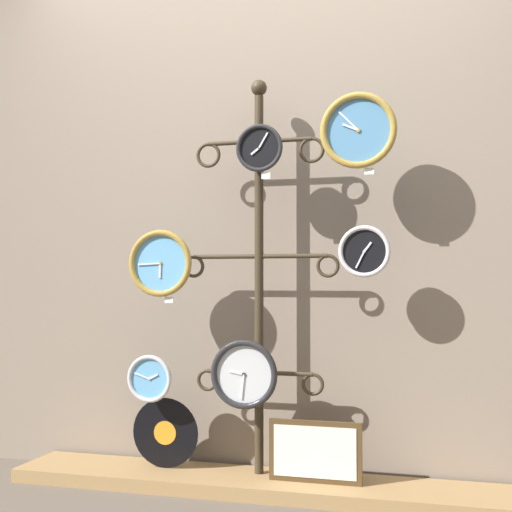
{
  "coord_description": "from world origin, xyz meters",
  "views": [
    {
      "loc": [
        0.85,
        -2.66,
        0.91
      ],
      "look_at": [
        0.0,
        0.36,
        1.02
      ],
      "focal_mm": 50.0,
      "sensor_mm": 36.0,
      "label": 1
    }
  ],
  "objects_px": {
    "clock_middle_left": "(161,263)",
    "picture_frame": "(315,452)",
    "display_stand": "(259,339)",
    "vinyl_record": "(165,433)",
    "clock_top_right": "(358,130)",
    "clock_top_center": "(260,148)",
    "clock_middle_right": "(364,251)",
    "clock_bottom_center": "(244,374)",
    "clock_bottom_left": "(150,379)"
  },
  "relations": [
    {
      "from": "clock_top_right",
      "to": "clock_middle_left",
      "type": "bearing_deg",
      "value": -179.3
    },
    {
      "from": "display_stand",
      "to": "clock_top_right",
      "type": "bearing_deg",
      "value": -12.21
    },
    {
      "from": "clock_top_center",
      "to": "vinyl_record",
      "type": "bearing_deg",
      "value": 173.2
    },
    {
      "from": "clock_top_right",
      "to": "clock_bottom_center",
      "type": "relative_size",
      "value": 1.08
    },
    {
      "from": "clock_top_center",
      "to": "clock_bottom_center",
      "type": "height_order",
      "value": "clock_top_center"
    },
    {
      "from": "display_stand",
      "to": "clock_top_right",
      "type": "distance_m",
      "value": 1.01
    },
    {
      "from": "clock_top_center",
      "to": "clock_bottom_left",
      "type": "relative_size",
      "value": 0.99
    },
    {
      "from": "clock_bottom_left",
      "to": "vinyl_record",
      "type": "bearing_deg",
      "value": 64.06
    },
    {
      "from": "clock_top_right",
      "to": "clock_bottom_left",
      "type": "bearing_deg",
      "value": -179.28
    },
    {
      "from": "clock_top_right",
      "to": "vinyl_record",
      "type": "height_order",
      "value": "clock_top_right"
    },
    {
      "from": "clock_middle_left",
      "to": "picture_frame",
      "type": "relative_size",
      "value": 0.76
    },
    {
      "from": "clock_top_center",
      "to": "picture_frame",
      "type": "xyz_separation_m",
      "value": [
        0.24,
        0.0,
        -1.31
      ]
    },
    {
      "from": "display_stand",
      "to": "clock_middle_left",
      "type": "relative_size",
      "value": 6.01
    },
    {
      "from": "display_stand",
      "to": "clock_top_center",
      "type": "height_order",
      "value": "display_stand"
    },
    {
      "from": "clock_top_center",
      "to": "clock_middle_right",
      "type": "height_order",
      "value": "clock_top_center"
    },
    {
      "from": "clock_bottom_left",
      "to": "picture_frame",
      "type": "bearing_deg",
      "value": 2.37
    },
    {
      "from": "clock_middle_left",
      "to": "clock_bottom_center",
      "type": "relative_size",
      "value": 1.01
    },
    {
      "from": "clock_top_right",
      "to": "clock_bottom_left",
      "type": "height_order",
      "value": "clock_top_right"
    },
    {
      "from": "clock_top_center",
      "to": "vinyl_record",
      "type": "xyz_separation_m",
      "value": [
        -0.46,
        0.06,
        -1.28
      ]
    },
    {
      "from": "vinyl_record",
      "to": "clock_top_right",
      "type": "bearing_deg",
      "value": -4.54
    },
    {
      "from": "clock_middle_left",
      "to": "clock_middle_right",
      "type": "bearing_deg",
      "value": 1.54
    },
    {
      "from": "clock_middle_left",
      "to": "vinyl_record",
      "type": "bearing_deg",
      "value": 95.71
    },
    {
      "from": "clock_top_right",
      "to": "clock_bottom_center",
      "type": "height_order",
      "value": "clock_top_right"
    },
    {
      "from": "clock_bottom_center",
      "to": "vinyl_record",
      "type": "relative_size",
      "value": 0.94
    },
    {
      "from": "clock_middle_left",
      "to": "clock_middle_right",
      "type": "relative_size",
      "value": 1.38
    },
    {
      "from": "display_stand",
      "to": "clock_top_center",
      "type": "bearing_deg",
      "value": -72.66
    },
    {
      "from": "clock_top_center",
      "to": "clock_top_right",
      "type": "distance_m",
      "value": 0.44
    },
    {
      "from": "picture_frame",
      "to": "vinyl_record",
      "type": "bearing_deg",
      "value": 175.77
    },
    {
      "from": "display_stand",
      "to": "vinyl_record",
      "type": "xyz_separation_m",
      "value": [
        -0.44,
        -0.03,
        -0.44
      ]
    },
    {
      "from": "clock_bottom_left",
      "to": "clock_bottom_center",
      "type": "relative_size",
      "value": 0.71
    },
    {
      "from": "picture_frame",
      "to": "clock_bottom_left",
      "type": "bearing_deg",
      "value": -177.63
    },
    {
      "from": "clock_top_right",
      "to": "clock_bottom_center",
      "type": "bearing_deg",
      "value": -178.91
    },
    {
      "from": "clock_top_right",
      "to": "vinyl_record",
      "type": "xyz_separation_m",
      "value": [
        -0.9,
        0.07,
        -1.33
      ]
    },
    {
      "from": "vinyl_record",
      "to": "picture_frame",
      "type": "distance_m",
      "value": 0.71
    },
    {
      "from": "clock_middle_left",
      "to": "clock_top_right",
      "type": "bearing_deg",
      "value": 0.7
    },
    {
      "from": "clock_middle_left",
      "to": "vinyl_record",
      "type": "height_order",
      "value": "clock_middle_left"
    },
    {
      "from": "clock_bottom_left",
      "to": "vinyl_record",
      "type": "height_order",
      "value": "clock_bottom_left"
    },
    {
      "from": "vinyl_record",
      "to": "picture_frame",
      "type": "height_order",
      "value": "vinyl_record"
    },
    {
      "from": "display_stand",
      "to": "clock_bottom_center",
      "type": "distance_m",
      "value": 0.19
    },
    {
      "from": "clock_middle_right",
      "to": "clock_bottom_center",
      "type": "bearing_deg",
      "value": -177.44
    },
    {
      "from": "display_stand",
      "to": "picture_frame",
      "type": "bearing_deg",
      "value": -16.74
    },
    {
      "from": "clock_middle_right",
      "to": "clock_bottom_center",
      "type": "distance_m",
      "value": 0.74
    },
    {
      "from": "clock_middle_left",
      "to": "picture_frame",
      "type": "distance_m",
      "value": 1.06
    },
    {
      "from": "clock_middle_right",
      "to": "picture_frame",
      "type": "height_order",
      "value": "clock_middle_right"
    },
    {
      "from": "clock_middle_left",
      "to": "clock_top_center",
      "type": "bearing_deg",
      "value": 3.37
    },
    {
      "from": "vinyl_record",
      "to": "clock_middle_right",
      "type": "bearing_deg",
      "value": -3.58
    },
    {
      "from": "display_stand",
      "to": "vinyl_record",
      "type": "relative_size",
      "value": 5.73
    },
    {
      "from": "clock_bottom_left",
      "to": "display_stand",
      "type": "bearing_deg",
      "value": 13.13
    },
    {
      "from": "picture_frame",
      "to": "clock_bottom_center",
      "type": "bearing_deg",
      "value": -174.65
    },
    {
      "from": "clock_top_right",
      "to": "picture_frame",
      "type": "bearing_deg",
      "value": 174.35
    }
  ]
}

